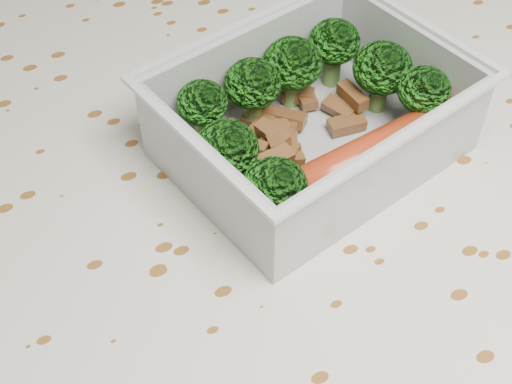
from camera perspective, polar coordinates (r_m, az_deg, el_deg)
name	(u,v)px	position (r m, az deg, el deg)	size (l,w,h in m)	color
dining_table	(253,318)	(0.47, -0.22, -10.08)	(1.40, 0.90, 0.75)	brown
tablecloth	(253,273)	(0.42, -0.24, -6.47)	(1.46, 0.96, 0.19)	silver
lunch_container	(312,127)	(0.42, 4.53, 5.21)	(0.20, 0.17, 0.06)	silver
broccoli_florets	(302,98)	(0.42, 3.68, 7.53)	(0.16, 0.13, 0.05)	#608C3F
meat_pile	(282,131)	(0.43, 2.12, 4.92)	(0.10, 0.08, 0.03)	brown
sausage	(361,158)	(0.41, 8.39, 2.67)	(0.15, 0.04, 0.02)	#AF3216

